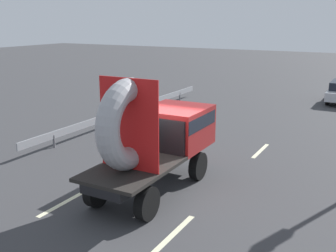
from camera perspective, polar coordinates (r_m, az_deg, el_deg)
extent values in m
plane|color=#38383A|center=(13.44, -1.15, -8.23)|extent=(120.00, 120.00, 0.00)
cylinder|color=black|center=(14.49, -1.89, -4.49)|extent=(0.28, 0.95, 0.95)
cylinder|color=black|center=(13.75, 4.25, -5.61)|extent=(0.28, 0.95, 0.95)
cylinder|color=black|center=(11.99, -9.99, -8.96)|extent=(0.28, 0.95, 0.95)
cylinder|color=black|center=(11.08, -2.97, -10.80)|extent=(0.28, 0.95, 0.95)
cube|color=black|center=(12.67, -2.19, -5.19)|extent=(1.30, 5.30, 0.25)
cube|color=maroon|center=(13.72, 1.12, -0.10)|extent=(2.00, 2.18, 1.35)
cube|color=black|center=(13.61, 1.03, 1.06)|extent=(2.02, 2.07, 0.44)
cube|color=black|center=(11.74, -4.95, -5.97)|extent=(2.00, 3.12, 0.10)
cube|color=black|center=(12.77, -1.26, -1.36)|extent=(1.80, 0.08, 1.10)
torus|color=#9E9EA3|center=(11.22, -5.53, 0.22)|extent=(0.65, 2.59, 2.59)
cube|color=red|center=(11.22, -5.53, 0.22)|extent=(1.90, 0.03, 2.59)
cylinder|color=black|center=(30.20, 22.27, 4.29)|extent=(0.22, 0.65, 0.65)
cylinder|color=black|center=(27.52, 21.56, 3.43)|extent=(0.22, 0.65, 0.65)
cube|color=gray|center=(22.03, -5.26, 2.39)|extent=(0.06, 15.48, 0.32)
cylinder|color=slate|center=(17.75, -15.75, -2.08)|extent=(0.10, 0.10, 0.55)
cylinder|color=slate|center=(20.57, -8.25, 0.62)|extent=(0.10, 0.10, 0.55)
cylinder|color=slate|center=(23.68, -2.63, 2.63)|extent=(0.10, 0.10, 0.55)
cylinder|color=slate|center=(26.99, 1.66, 4.15)|extent=(0.10, 0.10, 0.55)
cube|color=beige|center=(12.58, -14.37, -10.39)|extent=(0.16, 2.11, 0.01)
cube|color=beige|center=(18.83, 2.47, -1.42)|extent=(0.16, 2.41, 0.01)
cube|color=beige|center=(10.43, 0.19, -15.46)|extent=(0.16, 2.60, 0.01)
cube|color=beige|center=(17.16, 12.88, -3.41)|extent=(0.16, 2.06, 0.01)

